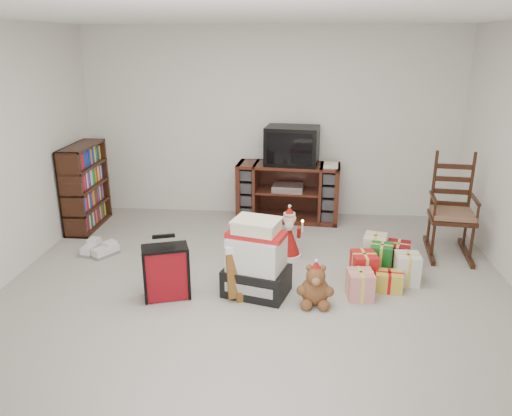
{
  "coord_description": "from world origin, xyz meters",
  "views": [
    {
      "loc": [
        0.33,
        -4.15,
        2.31
      ],
      "look_at": [
        -0.05,
        0.6,
        0.7
      ],
      "focal_mm": 35.0,
      "sensor_mm": 36.0,
      "label": 1
    }
  ],
  "objects_px": {
    "teddy_bear": "(315,287)",
    "crt_television": "(292,146)",
    "red_suitcase": "(166,272)",
    "mrs_claus_figurine": "(244,248)",
    "rocking_chair": "(450,218)",
    "santa_figurine": "(289,238)",
    "bookshelf": "(85,188)",
    "tv_stand": "(288,192)",
    "gift_cluster": "(381,267)",
    "gift_pile": "(257,262)",
    "sneaker_pair": "(99,250)"
  },
  "relations": [
    {
      "from": "bookshelf",
      "to": "mrs_claus_figurine",
      "type": "height_order",
      "value": "bookshelf"
    },
    {
      "from": "mrs_claus_figurine",
      "to": "crt_television",
      "type": "distance_m",
      "value": 1.8
    },
    {
      "from": "crt_television",
      "to": "santa_figurine",
      "type": "bearing_deg",
      "value": -82.5
    },
    {
      "from": "santa_figurine",
      "to": "crt_television",
      "type": "distance_m",
      "value": 1.47
    },
    {
      "from": "mrs_claus_figurine",
      "to": "gift_cluster",
      "type": "xyz_separation_m",
      "value": [
        1.42,
        -0.16,
        -0.1
      ]
    },
    {
      "from": "red_suitcase",
      "to": "mrs_claus_figurine",
      "type": "distance_m",
      "value": 0.98
    },
    {
      "from": "mrs_claus_figurine",
      "to": "crt_television",
      "type": "xyz_separation_m",
      "value": [
        0.47,
        1.55,
        0.79
      ]
    },
    {
      "from": "santa_figurine",
      "to": "gift_cluster",
      "type": "xyz_separation_m",
      "value": [
        0.95,
        -0.47,
        -0.11
      ]
    },
    {
      "from": "gift_pile",
      "to": "crt_television",
      "type": "distance_m",
      "value": 2.25
    },
    {
      "from": "bookshelf",
      "to": "gift_cluster",
      "type": "bearing_deg",
      "value": -19.03
    },
    {
      "from": "mrs_claus_figurine",
      "to": "santa_figurine",
      "type": "bearing_deg",
      "value": 33.29
    },
    {
      "from": "mrs_claus_figurine",
      "to": "sneaker_pair",
      "type": "relative_size",
      "value": 1.36
    },
    {
      "from": "rocking_chair",
      "to": "gift_pile",
      "type": "xyz_separation_m",
      "value": [
        -2.09,
        -1.17,
        -0.08
      ]
    },
    {
      "from": "crt_television",
      "to": "gift_pile",
      "type": "bearing_deg",
      "value": -90.28
    },
    {
      "from": "tv_stand",
      "to": "teddy_bear",
      "type": "height_order",
      "value": "tv_stand"
    },
    {
      "from": "red_suitcase",
      "to": "santa_figurine",
      "type": "distance_m",
      "value": 1.53
    },
    {
      "from": "tv_stand",
      "to": "red_suitcase",
      "type": "distance_m",
      "value": 2.52
    },
    {
      "from": "sneaker_pair",
      "to": "crt_television",
      "type": "xyz_separation_m",
      "value": [
        2.15,
        1.36,
        0.96
      ]
    },
    {
      "from": "red_suitcase",
      "to": "sneaker_pair",
      "type": "bearing_deg",
      "value": 120.03
    },
    {
      "from": "rocking_chair",
      "to": "red_suitcase",
      "type": "height_order",
      "value": "rocking_chair"
    },
    {
      "from": "teddy_bear",
      "to": "tv_stand",
      "type": "bearing_deg",
      "value": 97.38
    },
    {
      "from": "rocking_chair",
      "to": "gift_cluster",
      "type": "distance_m",
      "value": 1.18
    },
    {
      "from": "tv_stand",
      "to": "crt_television",
      "type": "xyz_separation_m",
      "value": [
        0.04,
        0.0,
        0.63
      ]
    },
    {
      "from": "tv_stand",
      "to": "red_suitcase",
      "type": "height_order",
      "value": "tv_stand"
    },
    {
      "from": "red_suitcase",
      "to": "gift_cluster",
      "type": "distance_m",
      "value": 2.15
    },
    {
      "from": "rocking_chair",
      "to": "santa_figurine",
      "type": "xyz_separation_m",
      "value": [
        -1.8,
        -0.29,
        -0.18
      ]
    },
    {
      "from": "mrs_claus_figurine",
      "to": "teddy_bear",
      "type": "bearing_deg",
      "value": -45.57
    },
    {
      "from": "crt_television",
      "to": "teddy_bear",
      "type": "bearing_deg",
      "value": -76.01
    },
    {
      "from": "red_suitcase",
      "to": "bookshelf",
      "type": "bearing_deg",
      "value": 111.63
    },
    {
      "from": "sneaker_pair",
      "to": "teddy_bear",
      "type": "bearing_deg",
      "value": -3.21
    },
    {
      "from": "santa_figurine",
      "to": "gift_cluster",
      "type": "bearing_deg",
      "value": -26.5
    },
    {
      "from": "mrs_claus_figurine",
      "to": "gift_cluster",
      "type": "height_order",
      "value": "mrs_claus_figurine"
    },
    {
      "from": "santa_figurine",
      "to": "crt_television",
      "type": "xyz_separation_m",
      "value": [
        0.0,
        1.24,
        0.78
      ]
    },
    {
      "from": "bookshelf",
      "to": "rocking_chair",
      "type": "relative_size",
      "value": 0.9
    },
    {
      "from": "tv_stand",
      "to": "santa_figurine",
      "type": "xyz_separation_m",
      "value": [
        0.04,
        -1.24,
        -0.16
      ]
    },
    {
      "from": "sneaker_pair",
      "to": "rocking_chair",
      "type": "bearing_deg",
      "value": 23.85
    },
    {
      "from": "tv_stand",
      "to": "bookshelf",
      "type": "distance_m",
      "value": 2.62
    },
    {
      "from": "tv_stand",
      "to": "sneaker_pair",
      "type": "height_order",
      "value": "tv_stand"
    },
    {
      "from": "rocking_chair",
      "to": "santa_figurine",
      "type": "bearing_deg",
      "value": -164.3
    },
    {
      "from": "teddy_bear",
      "to": "crt_television",
      "type": "relative_size",
      "value": 0.54
    },
    {
      "from": "bookshelf",
      "to": "sneaker_pair",
      "type": "xyz_separation_m",
      "value": [
        0.46,
        -0.87,
        -0.46
      ]
    },
    {
      "from": "rocking_chair",
      "to": "gift_pile",
      "type": "bearing_deg",
      "value": -144.18
    },
    {
      "from": "tv_stand",
      "to": "red_suitcase",
      "type": "xyz_separation_m",
      "value": [
        -1.08,
        -2.27,
        -0.12
      ]
    },
    {
      "from": "crt_television",
      "to": "tv_stand",
      "type": "bearing_deg",
      "value": -166.87
    },
    {
      "from": "rocking_chair",
      "to": "red_suitcase",
      "type": "bearing_deg",
      "value": -149.08
    },
    {
      "from": "bookshelf",
      "to": "mrs_claus_figurine",
      "type": "distance_m",
      "value": 2.41
    },
    {
      "from": "tv_stand",
      "to": "santa_figurine",
      "type": "distance_m",
      "value": 1.25
    },
    {
      "from": "teddy_bear",
      "to": "gift_cluster",
      "type": "distance_m",
      "value": 0.9
    },
    {
      "from": "gift_pile",
      "to": "gift_cluster",
      "type": "height_order",
      "value": "gift_pile"
    },
    {
      "from": "bookshelf",
      "to": "gift_pile",
      "type": "height_order",
      "value": "bookshelf"
    }
  ]
}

